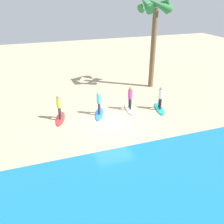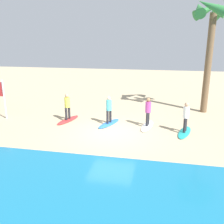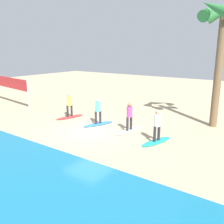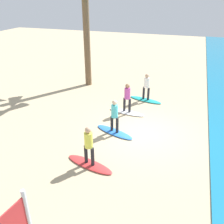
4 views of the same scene
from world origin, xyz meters
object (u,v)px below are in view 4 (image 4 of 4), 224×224
Objects in this scene: surfer_teal at (147,85)px; surfer_blue at (115,114)px; surfer_red at (89,143)px; surfer_white at (127,96)px; surfboard_blue at (114,132)px; surfboard_red at (90,164)px; surfboard_teal at (146,100)px; surfboard_white at (127,112)px.

surfer_blue is at bearing -8.32° from surfer_teal.
surfer_red is at bearing -3.46° from surfer_blue.
surfer_teal is at bearing 162.36° from surfer_white.
surfboard_red is (2.67, -0.16, 0.00)m from surfboard_blue.
surfer_white reaches higher than surfboard_red.
surfer_teal and surfer_blue have the same top height.
surfboard_blue is 0.99m from surfer_blue.
surfboard_teal is at bearing 162.36° from surfer_white.
surfer_white reaches higher than surfboard_teal.
surfboard_white is 1.00× the size of surfboard_blue.
surfboard_teal is 1.00× the size of surfboard_blue.
surfer_teal is 1.00× the size of surfer_red.
surfboard_teal is 1.28× the size of surfer_red.
surfer_blue is (2.29, 0.02, 0.00)m from surfer_white.
surfer_white is (0.00, 0.00, 0.99)m from surfboard_white.
surfboard_teal is 2.37m from surfer_white.
surfboard_blue is (4.35, -0.64, -0.99)m from surfer_teal.
surfboard_red is at bearing -73.01° from surfboard_blue.
surfboard_white is 4.96m from surfboard_red.
surfboard_blue is at bearing -8.32° from surfer_teal.
surfboard_white and surfboard_blue have the same top height.
surfboard_white is at bearing -93.23° from surfboard_teal.
surfboard_blue is at bearing -80.67° from surfboard_white.
surfer_teal is 2.15m from surfer_white.
surfboard_white is at bearing 178.34° from surfer_red.
surfer_white is 2.50m from surfboard_blue.
surfer_blue is at bearing 110.44° from surfboard_blue.
surfer_red reaches higher than surfboard_red.
surfboard_white is 2.50m from surfer_blue.
surfer_red is (0.00, -0.00, 0.99)m from surfboard_red.
surfboard_blue is at bearing -83.90° from surfboard_teal.
surfer_red is at bearing -165.75° from surfboard_red.
surfer_red reaches higher than surfboard_teal.
surfboard_blue is at bearing 0.00° from surfer_blue.
surfboard_teal is 1.00× the size of surfboard_white.
surfer_white is 0.78× the size of surfboard_blue.
surfer_white is at bearing 102.59° from surfboard_red.
surfboard_red is (7.01, -0.80, -0.99)m from surfer_teal.
surfboard_teal is 4.39m from surfboard_blue.
surfer_white is 2.29m from surfer_blue.
surfer_blue reaches higher than surfboard_red.
surfboard_teal is 0.99m from surfer_teal.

